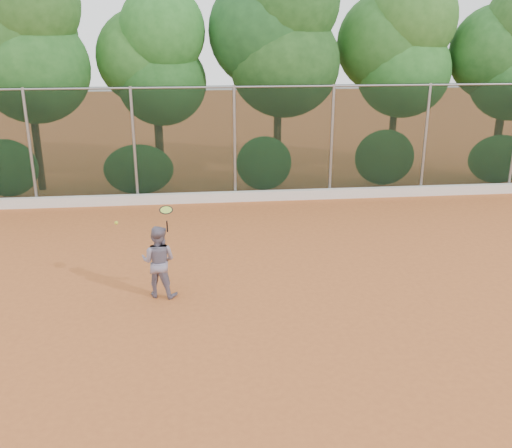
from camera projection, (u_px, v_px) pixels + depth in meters
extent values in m
plane|color=#B85E2B|center=(261.00, 300.00, 11.27)|extent=(80.00, 80.00, 0.00)
cube|color=silver|center=(236.00, 197.00, 17.63)|extent=(24.00, 0.20, 0.30)
imported|color=slate|center=(159.00, 261.00, 11.24)|extent=(0.85, 0.74, 1.47)
cube|color=black|center=(235.00, 144.00, 17.28)|extent=(24.00, 0.01, 3.50)
cylinder|color=gray|center=(234.00, 87.00, 16.72)|extent=(24.00, 0.06, 0.06)
cylinder|color=gray|center=(30.00, 149.00, 16.66)|extent=(0.09, 0.09, 3.50)
cylinder|color=gray|center=(134.00, 146.00, 16.97)|extent=(0.09, 0.09, 3.50)
cylinder|color=gray|center=(235.00, 144.00, 17.28)|extent=(0.09, 0.09, 3.50)
cylinder|color=gray|center=(332.00, 142.00, 17.58)|extent=(0.09, 0.09, 3.50)
cylinder|color=gray|center=(425.00, 140.00, 17.89)|extent=(0.09, 0.09, 3.50)
cylinder|color=#3D2317|center=(37.00, 146.00, 18.52)|extent=(0.24, 0.24, 2.90)
ellipsoid|color=#33742C|center=(33.00, 68.00, 17.64)|extent=(3.50, 2.90, 3.40)
ellipsoid|color=#336C29|center=(15.00, 34.00, 17.55)|extent=(3.80, 3.10, 3.70)
ellipsoid|color=#39722B|center=(28.00, 3.00, 16.94)|extent=(3.10, 2.60, 3.20)
cylinder|color=#3E2917|center=(160.00, 149.00, 19.37)|extent=(0.28, 0.28, 2.40)
ellipsoid|color=#1D511B|center=(162.00, 83.00, 18.58)|extent=(2.90, 2.40, 2.80)
ellipsoid|color=#265D20|center=(146.00, 57.00, 18.55)|extent=(3.20, 2.70, 3.10)
ellipsoid|color=#216121|center=(162.00, 31.00, 17.88)|extent=(2.70, 2.30, 2.90)
cylinder|color=#48311B|center=(277.00, 139.00, 19.40)|extent=(0.26, 0.26, 3.00)
ellipsoid|color=#2F6426|center=(285.00, 63.00, 18.51)|extent=(3.60, 3.00, 3.50)
ellipsoid|color=#256328|center=(269.00, 31.00, 18.41)|extent=(3.90, 3.20, 3.80)
ellipsoid|color=#2E6928|center=(289.00, 0.00, 17.80)|extent=(3.20, 2.70, 3.30)
cylinder|color=#45301A|center=(392.00, 140.00, 20.05)|extent=(0.24, 0.24, 2.70)
ellipsoid|color=#225D1F|center=(404.00, 71.00, 19.21)|extent=(3.20, 2.70, 3.10)
ellipsoid|color=#20501B|center=(389.00, 43.00, 19.15)|extent=(3.50, 2.90, 3.40)
ellipsoid|color=#28591E|center=(412.00, 18.00, 18.57)|extent=(3.00, 2.50, 3.10)
cylinder|color=#462E1B|center=(497.00, 143.00, 20.09)|extent=(0.28, 0.28, 2.50)
ellipsoid|color=#306F2A|center=(498.00, 53.00, 19.25)|extent=(3.30, 2.80, 3.20)
ellipsoid|color=#2C702A|center=(7.00, 168.00, 17.56)|extent=(1.90, 1.00, 1.80)
ellipsoid|color=#2C6326|center=(139.00, 170.00, 18.02)|extent=(2.20, 1.16, 1.60)
ellipsoid|color=#2C722B|center=(264.00, 163.00, 18.39)|extent=(1.80, 1.04, 1.76)
ellipsoid|color=#326426|center=(384.00, 157.00, 18.77)|extent=(2.00, 1.10, 1.84)
ellipsoid|color=#2F6727|center=(499.00, 159.00, 19.22)|extent=(2.16, 1.12, 1.64)
cylinder|color=black|center=(167.00, 226.00, 10.92)|extent=(0.03, 0.12, 0.26)
torus|color=black|center=(166.00, 210.00, 10.75)|extent=(0.27, 0.26, 0.11)
cylinder|color=#ABCA3B|center=(166.00, 210.00, 10.75)|extent=(0.23, 0.21, 0.08)
sphere|color=#BDCE2E|center=(116.00, 223.00, 11.25)|extent=(0.07, 0.07, 0.07)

